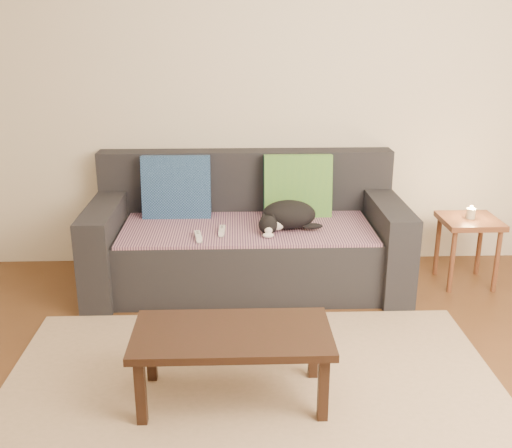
% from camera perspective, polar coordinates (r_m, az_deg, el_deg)
% --- Properties ---
extents(ground, '(4.50, 4.50, 0.00)m').
position_cam_1_polar(ground, '(2.89, -0.18, -18.23)').
color(ground, brown).
rests_on(ground, ground).
extents(back_wall, '(4.50, 0.04, 2.60)m').
position_cam_1_polar(back_wall, '(4.33, -1.05, 12.86)').
color(back_wall, beige).
rests_on(back_wall, ground).
extents(sofa, '(2.10, 0.94, 0.87)m').
position_cam_1_polar(sofa, '(4.13, -0.87, -1.54)').
color(sofa, '#232328').
rests_on(sofa, ground).
extents(throw_blanket, '(1.66, 0.74, 0.02)m').
position_cam_1_polar(throw_blanket, '(4.01, -0.85, -0.37)').
color(throw_blanket, '#372443').
rests_on(throw_blanket, sofa).
extents(cushion_navy, '(0.47, 0.18, 0.49)m').
position_cam_1_polar(cushion_navy, '(4.22, -7.57, 3.28)').
color(cushion_navy, '#112549').
rests_on(cushion_navy, throw_blanket).
extents(cushion_green, '(0.47, 0.18, 0.48)m').
position_cam_1_polar(cushion_green, '(4.22, 3.98, 3.40)').
color(cushion_green, '#0C5243').
rests_on(cushion_green, throw_blanket).
extents(cat, '(0.43, 0.35, 0.19)m').
position_cam_1_polar(cat, '(3.94, 2.99, 0.80)').
color(cat, black).
rests_on(cat, throw_blanket).
extents(wii_remote_a, '(0.04, 0.15, 0.03)m').
position_cam_1_polar(wii_remote_a, '(3.88, -3.26, -0.64)').
color(wii_remote_a, white).
rests_on(wii_remote_a, throw_blanket).
extents(wii_remote_b, '(0.06, 0.15, 0.03)m').
position_cam_1_polar(wii_remote_b, '(3.79, -5.53, -1.18)').
color(wii_remote_b, white).
rests_on(wii_remote_b, throw_blanket).
extents(side_table, '(0.38, 0.38, 0.47)m').
position_cam_1_polar(side_table, '(4.34, 19.62, -0.53)').
color(side_table, brown).
rests_on(side_table, ground).
extents(candle, '(0.06, 0.06, 0.09)m').
position_cam_1_polar(candle, '(4.30, 19.79, 0.99)').
color(candle, beige).
rests_on(candle, side_table).
extents(rug, '(2.50, 1.80, 0.01)m').
position_cam_1_polar(rug, '(3.00, -0.28, -16.43)').
color(rug, tan).
rests_on(rug, ground).
extents(coffee_table, '(0.93, 0.46, 0.37)m').
position_cam_1_polar(coffee_table, '(2.85, -2.29, -11.00)').
color(coffee_table, black).
rests_on(coffee_table, rug).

